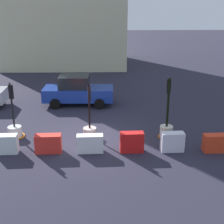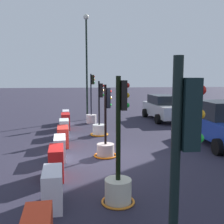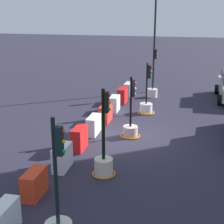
# 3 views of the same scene
# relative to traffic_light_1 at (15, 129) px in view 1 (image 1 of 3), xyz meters

# --- Properties ---
(ground_plane) EXTENTS (120.00, 120.00, 0.00)m
(ground_plane) POSITION_rel_traffic_light_1_xyz_m (3.67, -0.32, -0.42)
(ground_plane) COLOR #272534
(traffic_light_1) EXTENTS (0.91, 0.91, 2.69)m
(traffic_light_1) POSITION_rel_traffic_light_1_xyz_m (0.00, 0.00, 0.00)
(traffic_light_1) COLOR silver
(traffic_light_1) RESTS_ON ground_plane
(traffic_light_2) EXTENTS (0.86, 0.86, 2.63)m
(traffic_light_2) POSITION_rel_traffic_light_1_xyz_m (3.62, -0.08, -0.03)
(traffic_light_2) COLOR #BAA69F
(traffic_light_2) RESTS_ON ground_plane
(traffic_light_3) EXTENTS (0.79, 0.79, 2.93)m
(traffic_light_3) POSITION_rel_traffic_light_1_xyz_m (7.30, -0.19, 0.11)
(traffic_light_3) COLOR beige
(traffic_light_3) RESTS_ON ground_plane
(construction_barrier_2) EXTENTS (1.00, 0.49, 0.83)m
(construction_barrier_2) POSITION_rel_traffic_light_1_xyz_m (0.11, -1.73, -0.01)
(construction_barrier_2) COLOR silver
(construction_barrier_2) RESTS_ON ground_plane
(construction_barrier_3) EXTENTS (1.14, 0.50, 0.81)m
(construction_barrier_3) POSITION_rel_traffic_light_1_xyz_m (1.90, -1.70, -0.02)
(construction_barrier_3) COLOR red
(construction_barrier_3) RESTS_ON ground_plane
(construction_barrier_4) EXTENTS (1.15, 0.46, 0.80)m
(construction_barrier_4) POSITION_rel_traffic_light_1_xyz_m (3.70, -1.73, -0.02)
(construction_barrier_4) COLOR white
(construction_barrier_4) RESTS_ON ground_plane
(construction_barrier_5) EXTENTS (1.03, 0.46, 0.90)m
(construction_barrier_5) POSITION_rel_traffic_light_1_xyz_m (5.51, -1.72, 0.03)
(construction_barrier_5) COLOR red
(construction_barrier_5) RESTS_ON ground_plane
(construction_barrier_6) EXTENTS (1.01, 0.48, 0.86)m
(construction_barrier_6) POSITION_rel_traffic_light_1_xyz_m (7.28, -1.68, 0.01)
(construction_barrier_6) COLOR silver
(construction_barrier_6) RESTS_ON ground_plane
(construction_barrier_7) EXTENTS (1.01, 0.50, 0.78)m
(construction_barrier_7) POSITION_rel_traffic_light_1_xyz_m (9.11, -1.77, -0.03)
(construction_barrier_7) COLOR red
(construction_barrier_7) RESTS_ON ground_plane
(car_blue_estate) EXTENTS (4.39, 2.19, 1.86)m
(car_blue_estate) POSITION_rel_traffic_light_1_xyz_m (2.62, 5.05, 0.46)
(car_blue_estate) COLOR navy
(car_blue_estate) RESTS_ON ground_plane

